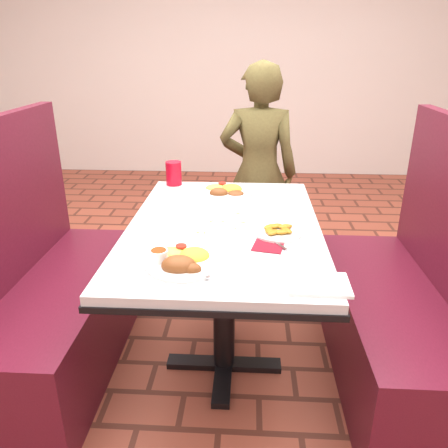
{
  "coord_description": "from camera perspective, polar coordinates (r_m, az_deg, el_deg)",
  "views": [
    {
      "loc": [
        0.1,
        -1.7,
        1.45
      ],
      "look_at": [
        0.0,
        0.0,
        0.75
      ],
      "focal_mm": 35.0,
      "sensor_mm": 36.0,
      "label": 1
    }
  ],
  "objects": [
    {
      "name": "lettuce_shreds",
      "position": [
        1.9,
        1.31,
        0.69
      ],
      "size": [
        0.28,
        0.32,
        0.0
      ],
      "primitive_type": null,
      "color": "#87B247",
      "rests_on": "dining_table"
    },
    {
      "name": "diner_person",
      "position": [
        2.83,
        4.5,
        6.64
      ],
      "size": [
        0.51,
        0.35,
        1.37
      ],
      "primitive_type": "imported",
      "rotation": [
        0.0,
        0.0,
        3.1
      ],
      "color": "brown",
      "rests_on": "ground"
    },
    {
      "name": "dining_table",
      "position": [
        1.88,
        0.0,
        -2.71
      ],
      "size": [
        0.81,
        1.21,
        0.75
      ],
      "color": "silver",
      "rests_on": "ground"
    },
    {
      "name": "red_tumbler",
      "position": [
        2.37,
        -6.59,
        6.6
      ],
      "size": [
        0.08,
        0.08,
        0.13
      ],
      "primitive_type": "cylinder",
      "color": "red",
      "rests_on": "dining_table"
    },
    {
      "name": "plantain_plate",
      "position": [
        1.75,
        7.01,
        -0.97
      ],
      "size": [
        0.19,
        0.19,
        0.03
      ],
      "rotation": [
        0.0,
        0.0,
        -0.17
      ],
      "color": "white",
      "rests_on": "dining_table"
    },
    {
      "name": "booth_bench_left",
      "position": [
        2.23,
        -21.29,
        -9.59
      ],
      "size": [
        0.47,
        1.2,
        1.17
      ],
      "color": "maroon",
      "rests_on": "ground"
    },
    {
      "name": "far_dinner_plate",
      "position": [
        2.21,
        0.18,
        4.58
      ],
      "size": [
        0.27,
        0.27,
        0.07
      ],
      "rotation": [
        0.0,
        0.0,
        0.02
      ],
      "color": "white",
      "rests_on": "dining_table"
    },
    {
      "name": "maroon_napkin",
      "position": [
        1.65,
        5.79,
        -2.9
      ],
      "size": [
        0.13,
        0.13,
        0.0
      ],
      "primitive_type": "cube",
      "rotation": [
        0.0,
        0.0,
        -0.21
      ],
      "color": "maroon",
      "rests_on": "dining_table"
    },
    {
      "name": "near_dinner_plate",
      "position": [
        1.5,
        -5.47,
        -4.32
      ],
      "size": [
        0.27,
        0.27,
        0.08
      ],
      "rotation": [
        0.0,
        0.0,
        0.31
      ],
      "color": "white",
      "rests_on": "dining_table"
    },
    {
      "name": "fork_utensil",
      "position": [
        1.47,
        -4.66,
        -5.77
      ],
      "size": [
        0.02,
        0.15,
        0.0
      ],
      "primitive_type": "cube",
      "rotation": [
        0.0,
        0.0,
        -0.06
      ],
      "color": "#B9B9BD",
      "rests_on": "dining_table"
    },
    {
      "name": "paper_napkin",
      "position": [
        1.41,
        12.22,
        -7.69
      ],
      "size": [
        0.2,
        0.15,
        0.01
      ],
      "primitive_type": "cube",
      "rotation": [
        0.0,
        0.0,
        -0.03
      ],
      "color": "silver",
      "rests_on": "dining_table"
    },
    {
      "name": "spoon_utensil",
      "position": [
        1.67,
        6.77,
        -2.42
      ],
      "size": [
        0.08,
        0.13,
        0.0
      ],
      "primitive_type": "cube",
      "rotation": [
        0.0,
        0.0,
        0.54
      ],
      "color": "silver",
      "rests_on": "dining_table"
    },
    {
      "name": "booth_bench_right",
      "position": [
        2.15,
        22.14,
        -10.89
      ],
      "size": [
        0.47,
        1.2,
        1.17
      ],
      "color": "maroon",
      "rests_on": "ground"
    },
    {
      "name": "knife_utensil",
      "position": [
        1.49,
        -2.3,
        -5.31
      ],
      "size": [
        0.04,
        0.19,
        0.0
      ],
      "primitive_type": "cube",
      "rotation": [
        0.0,
        0.0,
        0.15
      ],
      "color": "silver",
      "rests_on": "dining_table"
    }
  ]
}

